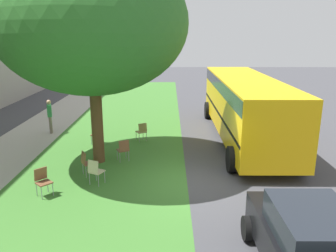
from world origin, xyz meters
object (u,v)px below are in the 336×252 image
at_px(chair_5, 43,180).
at_px(pedestrian_0, 50,115).
at_px(chair_4, 123,149).
at_px(chair_0, 98,133).
at_px(chair_3, 142,131).
at_px(school_bus, 245,102).
at_px(parked_car, 309,245).
at_px(street_tree, 91,23).
at_px(chair_2, 95,170).
at_px(chair_1, 87,161).

xyz_separation_m(chair_5, pedestrian_0, (6.76, 2.07, 0.41)).
relative_size(chair_4, chair_5, 1.00).
relative_size(chair_0, chair_3, 1.00).
height_order(chair_4, school_bus, school_bus).
xyz_separation_m(parked_car, school_bus, (9.60, -0.75, 0.92)).
bearing_deg(chair_4, chair_5, 144.05).
height_order(chair_3, parked_car, parked_car).
bearing_deg(street_tree, chair_2, -171.39).
bearing_deg(chair_3, chair_0, 100.61).
distance_m(street_tree, parked_car, 9.62).
bearing_deg(parked_car, school_bus, -4.46).
height_order(chair_1, chair_5, same).
bearing_deg(chair_2, school_bus, -49.29).
bearing_deg(chair_5, chair_2, -62.38).
bearing_deg(chair_2, parked_car, -130.97).
relative_size(chair_0, school_bus, 0.08).
relative_size(chair_1, chair_2, 1.00).
height_order(parked_car, pedestrian_0, pedestrian_0).
xyz_separation_m(chair_5, parked_car, (-3.74, -6.63, 0.32)).
distance_m(street_tree, chair_5, 5.59).
height_order(chair_3, pedestrian_0, pedestrian_0).
xyz_separation_m(chair_0, chair_3, (0.37, -1.97, 0.00)).
relative_size(parked_car, school_bus, 0.36).
bearing_deg(chair_5, chair_0, -7.22).
bearing_deg(chair_4, chair_1, 140.81).
bearing_deg(pedestrian_0, parked_car, -140.36).
xyz_separation_m(chair_1, chair_5, (-1.53, 0.99, 0.00)).
height_order(chair_0, pedestrian_0, pedestrian_0).
height_order(chair_3, school_bus, school_bus).
bearing_deg(chair_1, street_tree, -6.35).
distance_m(chair_5, parked_car, 7.62).
distance_m(street_tree, chair_3, 5.52).
xyz_separation_m(chair_0, school_bus, (0.81, -6.74, 1.24)).
bearing_deg(school_bus, chair_2, 130.71).
height_order(street_tree, chair_1, street_tree).
bearing_deg(chair_0, chair_2, -169.28).
distance_m(chair_0, school_bus, 6.90).
bearing_deg(chair_3, parked_car, -156.29).
height_order(chair_0, school_bus, school_bus).
distance_m(street_tree, pedestrian_0, 6.60).
bearing_deg(chair_4, school_bus, -60.63).
height_order(chair_1, chair_4, same).
relative_size(chair_5, pedestrian_0, 0.52).
bearing_deg(chair_3, chair_2, 166.08).
height_order(chair_1, pedestrian_0, pedestrian_0).
relative_size(chair_2, chair_5, 1.00).
distance_m(chair_1, parked_car, 7.72).
bearing_deg(chair_1, chair_0, 5.61).
xyz_separation_m(chair_2, parked_car, (-4.50, -5.18, 0.32)).
bearing_deg(pedestrian_0, chair_4, -133.00).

